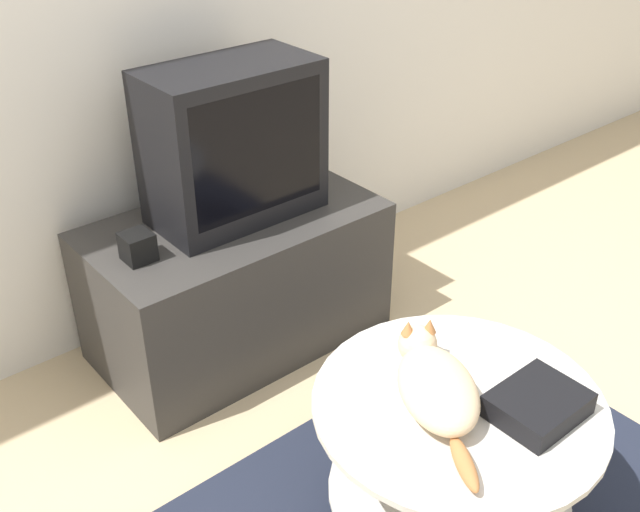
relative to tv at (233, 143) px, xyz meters
The scene contains 7 objects.
rug 1.31m from the tv, 92.71° to the right, with size 1.44×1.06×0.02m.
tv_stand 0.52m from the tv, 148.29° to the right, with size 1.01×0.56×0.51m.
tv is the anchor object (origin of this frame).
speaker 0.46m from the tv, behind, with size 0.09×0.09×0.09m.
coffee_table 1.18m from the tv, 94.02° to the right, with size 0.73×0.73×0.43m.
dvd_box 1.26m from the tv, 88.65° to the right, with size 0.22×0.18×0.06m.
cat 1.07m from the tv, 97.04° to the right, with size 0.33×0.47×0.13m.
Camera 1 is at (-1.19, -0.86, 1.71)m, focal length 42.00 mm.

